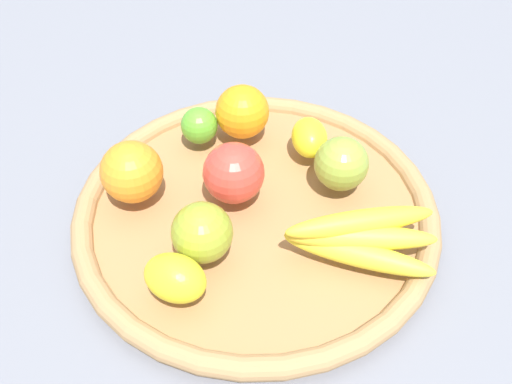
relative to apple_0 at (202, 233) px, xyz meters
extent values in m
plane|color=slate|center=(0.04, 0.09, -0.07)|extent=(2.40, 2.40, 0.00)
cylinder|color=#A37347|center=(0.04, 0.09, -0.06)|extent=(0.42, 0.42, 0.02)
torus|color=#A67E51|center=(0.04, 0.09, -0.05)|extent=(0.44, 0.44, 0.03)
sphere|color=#92A22C|center=(0.00, 0.00, 0.00)|extent=(0.09, 0.09, 0.07)
ellipsoid|color=yellow|center=(0.16, 0.03, -0.02)|extent=(0.17, 0.04, 0.03)
ellipsoid|color=yellow|center=(0.16, 0.04, -0.01)|extent=(0.17, 0.06, 0.03)
ellipsoid|color=yellow|center=(0.16, 0.05, 0.00)|extent=(0.16, 0.10, 0.03)
ellipsoid|color=yellow|center=(0.08, 0.19, -0.01)|extent=(0.06, 0.07, 0.04)
ellipsoid|color=yellow|center=(-0.01, -0.06, -0.01)|extent=(0.07, 0.06, 0.05)
sphere|color=#DA4134|center=(0.01, 0.09, 0.00)|extent=(0.10, 0.10, 0.07)
sphere|color=orange|center=(-0.01, 0.21, 0.00)|extent=(0.09, 0.09, 0.07)
sphere|color=orange|center=(-0.11, 0.06, 0.00)|extent=(0.09, 0.09, 0.07)
sphere|color=#58AA2C|center=(-0.06, 0.18, -0.01)|extent=(0.05, 0.05, 0.05)
sphere|color=#8FA73C|center=(0.12, 0.15, 0.00)|extent=(0.08, 0.08, 0.07)
camera|label=1|loc=(0.16, -0.39, 0.49)|focal=42.41mm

